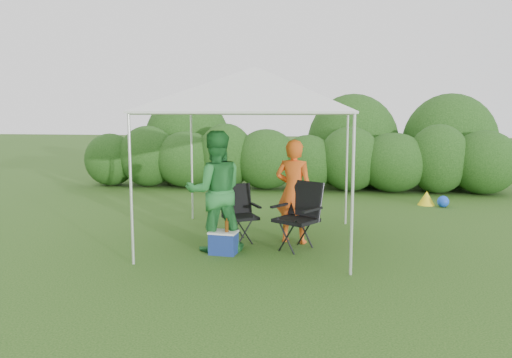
# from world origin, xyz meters

# --- Properties ---
(ground) EXTENTS (70.00, 70.00, 0.00)m
(ground) POSITION_xyz_m (0.00, 0.00, 0.00)
(ground) COLOR #345B1C
(hedge) EXTENTS (11.75, 1.53, 1.80)m
(hedge) POSITION_xyz_m (0.14, 6.00, 0.83)
(hedge) COLOR #255019
(hedge) RESTS_ON ground
(canopy) EXTENTS (3.10, 3.10, 2.83)m
(canopy) POSITION_xyz_m (0.00, 0.50, 2.46)
(canopy) COLOR silver
(canopy) RESTS_ON ground
(chair_right) EXTENTS (0.82, 0.80, 1.05)m
(chair_right) POSITION_xyz_m (0.75, 0.19, 0.59)
(chair_right) COLOR black
(chair_right) RESTS_ON ground
(chair_left) EXTENTS (0.72, 0.71, 0.93)m
(chair_left) POSITION_xyz_m (-0.28, 0.49, 0.53)
(chair_left) COLOR black
(chair_left) RESTS_ON ground
(man) EXTENTS (0.69, 0.53, 1.69)m
(man) POSITION_xyz_m (0.63, 0.53, 0.84)
(man) COLOR #F25A1B
(man) RESTS_ON ground
(woman) EXTENTS (1.09, 0.97, 1.84)m
(woman) POSITION_xyz_m (-0.52, -0.13, 0.92)
(woman) COLOR #287A36
(woman) RESTS_ON ground
(cooler) EXTENTS (0.44, 0.34, 0.35)m
(cooler) POSITION_xyz_m (-0.36, -0.30, 0.18)
(cooler) COLOR navy
(cooler) RESTS_ON ground
(bottle) EXTENTS (0.06, 0.06, 0.21)m
(bottle) POSITION_xyz_m (-0.30, -0.34, 0.45)
(bottle) COLOR #592D0C
(bottle) RESTS_ON cooler
(lawn_toy) EXTENTS (0.64, 0.53, 0.32)m
(lawn_toy) POSITION_xyz_m (3.46, 4.19, 0.15)
(lawn_toy) COLOR yellow
(lawn_toy) RESTS_ON ground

